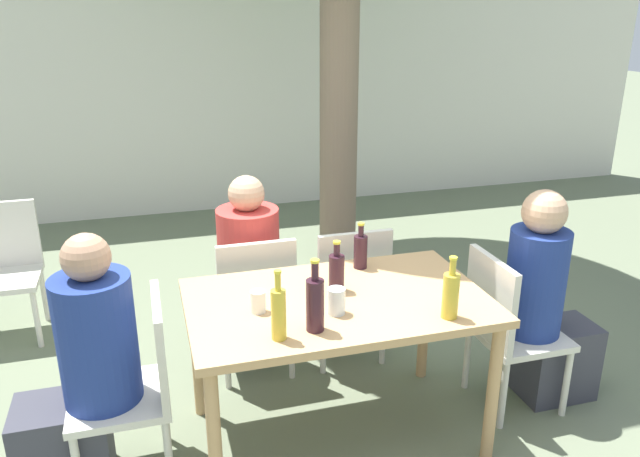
{
  "coord_description": "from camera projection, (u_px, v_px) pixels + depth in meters",
  "views": [
    {
      "loc": [
        -0.83,
        -2.55,
        2.1
      ],
      "look_at": [
        0.0,
        0.3,
        1.03
      ],
      "focal_mm": 35.0,
      "sensor_mm": 36.0,
      "label": 1
    }
  ],
  "objects": [
    {
      "name": "drinking_glass_0",
      "position": [
        258.0,
        302.0,
        2.82
      ],
      "size": [
        0.07,
        0.07,
        0.1
      ],
      "color": "silver",
      "rests_on": "dining_table_front"
    },
    {
      "name": "patio_chair_2",
      "position": [
        255.0,
        299.0,
        3.59
      ],
      "size": [
        0.44,
        0.44,
        0.88
      ],
      "rotation": [
        0.0,
        0.0,
        3.14
      ],
      "color": "beige",
      "rests_on": "ground_plane"
    },
    {
      "name": "wine_bottle_3",
      "position": [
        337.0,
        271.0,
        3.02
      ],
      "size": [
        0.08,
        0.08,
        0.26
      ],
      "color": "#331923",
      "rests_on": "dining_table_front"
    },
    {
      "name": "patio_chair_4",
      "position": [
        4.0,
        263.0,
        4.08
      ],
      "size": [
        0.44,
        0.44,
        0.88
      ],
      "color": "beige",
      "rests_on": "ground_plane"
    },
    {
      "name": "dining_table_front",
      "position": [
        337.0,
        315.0,
        3.0
      ],
      "size": [
        1.43,
        0.87,
        0.78
      ],
      "color": "tan",
      "rests_on": "ground_plane"
    },
    {
      "name": "drinking_glass_1",
      "position": [
        336.0,
        301.0,
        2.8
      ],
      "size": [
        0.08,
        0.08,
        0.12
      ],
      "color": "silver",
      "rests_on": "dining_table_front"
    },
    {
      "name": "wine_bottle_4",
      "position": [
        315.0,
        303.0,
        2.64
      ],
      "size": [
        0.08,
        0.08,
        0.33
      ],
      "color": "#331923",
      "rests_on": "dining_table_front"
    },
    {
      "name": "cafe_building_wall",
      "position": [
        220.0,
        76.0,
        6.36
      ],
      "size": [
        10.0,
        0.08,
        2.8
      ],
      "color": "silver",
      "rests_on": "ground_plane"
    },
    {
      "name": "patio_chair_3",
      "position": [
        349.0,
        287.0,
        3.74
      ],
      "size": [
        0.44,
        0.44,
        0.88
      ],
      "rotation": [
        0.0,
        0.0,
        3.14
      ],
      "color": "beige",
      "rests_on": "ground_plane"
    },
    {
      "name": "person_seated_1",
      "position": [
        545.0,
        309.0,
        3.35
      ],
      "size": [
        0.55,
        0.31,
        1.23
      ],
      "rotation": [
        0.0,
        0.0,
        1.57
      ],
      "color": "#383842",
      "rests_on": "ground_plane"
    },
    {
      "name": "oil_cruet_1",
      "position": [
        451.0,
        294.0,
        2.75
      ],
      "size": [
        0.07,
        0.07,
        0.29
      ],
      "color": "gold",
      "rests_on": "dining_table_front"
    },
    {
      "name": "person_seated_2",
      "position": [
        248.0,
        277.0,
        3.79
      ],
      "size": [
        0.36,
        0.58,
        1.19
      ],
      "rotation": [
        0.0,
        0.0,
        3.14
      ],
      "color": "#383842",
      "rests_on": "ground_plane"
    },
    {
      "name": "ground_plane",
      "position": [
        336.0,
        433.0,
        3.23
      ],
      "size": [
        30.0,
        30.0,
        0.0
      ],
      "primitive_type": "plane",
      "color": "#667056"
    },
    {
      "name": "wine_bottle_0",
      "position": [
        361.0,
        250.0,
        3.28
      ],
      "size": [
        0.07,
        0.07,
        0.25
      ],
      "color": "#331923",
      "rests_on": "dining_table_front"
    },
    {
      "name": "patio_chair_1",
      "position": [
        506.0,
        324.0,
        3.31
      ],
      "size": [
        0.44,
        0.44,
        0.88
      ],
      "rotation": [
        0.0,
        0.0,
        1.57
      ],
      "color": "beige",
      "rests_on": "ground_plane"
    },
    {
      "name": "oil_cruet_2",
      "position": [
        279.0,
        313.0,
        2.57
      ],
      "size": [
        0.06,
        0.06,
        0.31
      ],
      "color": "gold",
      "rests_on": "dining_table_front"
    },
    {
      "name": "person_seated_0",
      "position": [
        83.0,
        379.0,
        2.74
      ],
      "size": [
        0.57,
        0.34,
        1.22
      ],
      "rotation": [
        0.0,
        0.0,
        -1.57
      ],
      "color": "#383842",
      "rests_on": "ground_plane"
    },
    {
      "name": "patio_chair_0",
      "position": [
        138.0,
        380.0,
        2.82
      ],
      "size": [
        0.44,
        0.44,
        0.88
      ],
      "rotation": [
        0.0,
        0.0,
        -1.57
      ],
      "color": "beige",
      "rests_on": "ground_plane"
    }
  ]
}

